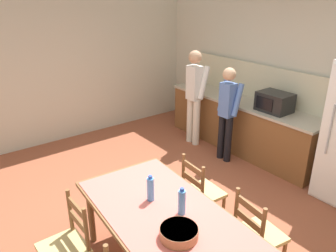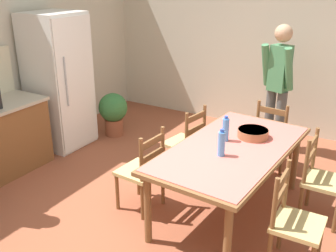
% 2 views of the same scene
% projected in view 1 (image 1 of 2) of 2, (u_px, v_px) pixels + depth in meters
% --- Properties ---
extents(ground_plane, '(8.32, 8.32, 0.00)m').
position_uv_depth(ground_plane, '(173.00, 220.00, 4.08)').
color(ground_plane, brown).
extents(wall_back, '(6.52, 0.12, 2.90)m').
position_uv_depth(wall_back, '(309.00, 75.00, 5.02)').
color(wall_back, beige).
rests_on(wall_back, ground).
extents(wall_left, '(0.12, 5.20, 2.90)m').
position_uv_depth(wall_left, '(62.00, 62.00, 5.93)').
color(wall_left, beige).
rests_on(wall_left, ground).
extents(kitchen_counter, '(3.01, 0.66, 0.89)m').
position_uv_depth(kitchen_counter, '(240.00, 124.00, 5.82)').
color(kitchen_counter, brown).
rests_on(kitchen_counter, ground).
extents(counter_splashback, '(2.97, 0.03, 0.60)m').
position_uv_depth(counter_splashback, '(256.00, 81.00, 5.71)').
color(counter_splashback, beige).
rests_on(counter_splashback, kitchen_counter).
extents(microwave, '(0.50, 0.39, 0.30)m').
position_uv_depth(microwave, '(275.00, 102.00, 5.10)').
color(microwave, black).
rests_on(microwave, kitchen_counter).
extents(dining_table, '(1.99, 1.13, 0.76)m').
position_uv_depth(dining_table, '(164.00, 219.00, 3.02)').
color(dining_table, brown).
rests_on(dining_table, ground).
extents(bottle_near_centre, '(0.07, 0.07, 0.27)m').
position_uv_depth(bottle_near_centre, '(150.00, 189.00, 3.13)').
color(bottle_near_centre, '#4C8ED6').
rests_on(bottle_near_centre, dining_table).
extents(bottle_off_centre, '(0.07, 0.07, 0.27)m').
position_uv_depth(bottle_off_centre, '(182.00, 202.00, 2.94)').
color(bottle_off_centre, '#4C8ED6').
rests_on(bottle_off_centre, dining_table).
extents(serving_bowl, '(0.32, 0.32, 0.09)m').
position_uv_depth(serving_bowl, '(179.00, 232.00, 2.68)').
color(serving_bowl, '#9E6642').
rests_on(serving_bowl, dining_table).
extents(chair_side_far_right, '(0.48, 0.46, 0.91)m').
position_uv_depth(chair_side_far_right, '(257.00, 234.00, 3.19)').
color(chair_side_far_right, brown).
rests_on(chair_side_far_right, ground).
extents(chair_side_far_left, '(0.45, 0.43, 0.91)m').
position_uv_depth(chair_side_far_left, '(201.00, 192.00, 3.86)').
color(chair_side_far_left, brown).
rests_on(chair_side_far_left, ground).
extents(chair_side_near_left, '(0.43, 0.41, 0.91)m').
position_uv_depth(chair_side_near_left, '(67.00, 246.00, 3.05)').
color(chair_side_near_left, brown).
rests_on(chair_side_near_left, ground).
extents(person_at_sink, '(0.43, 0.30, 1.72)m').
position_uv_depth(person_at_sink, '(194.00, 93.00, 5.82)').
color(person_at_sink, silver).
rests_on(person_at_sink, ground).
extents(person_at_counter, '(0.39, 0.27, 1.57)m').
position_uv_depth(person_at_counter, '(227.00, 110.00, 5.24)').
color(person_at_counter, black).
rests_on(person_at_counter, ground).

